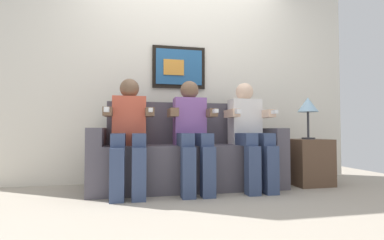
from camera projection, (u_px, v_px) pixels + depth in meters
name	position (u px, v px, depth m)	size (l,w,h in m)	color
ground_plane	(195.00, 195.00, 2.61)	(5.66, 5.66, 0.00)	#9E9384
back_wall_assembly	(182.00, 72.00, 3.40)	(4.35, 0.10, 2.60)	silver
couch	(189.00, 158.00, 2.94)	(1.95, 0.58, 0.90)	#514C56
person_on_left	(129.00, 129.00, 2.66)	(0.46, 0.56, 1.11)	#D8593F
person_in_middle	(192.00, 130.00, 2.78)	(0.46, 0.56, 1.11)	#8C59A5
person_on_right	(249.00, 130.00, 2.91)	(0.46, 0.56, 1.11)	white
side_table_right	(308.00, 162.00, 3.10)	(0.40, 0.40, 0.50)	brown
table_lamp	(308.00, 107.00, 3.08)	(0.22, 0.22, 0.46)	#333338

